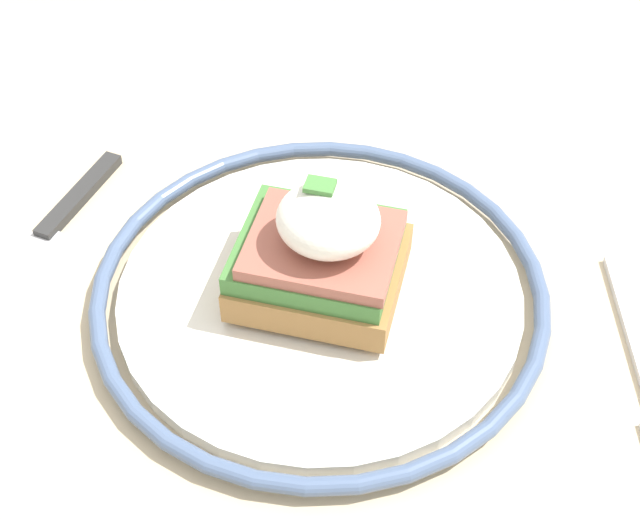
% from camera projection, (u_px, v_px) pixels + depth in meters
% --- Properties ---
extents(dining_table, '(1.03, 0.90, 0.76)m').
position_uv_depth(dining_table, '(307.00, 391.00, 0.62)').
color(dining_table, '#C6B28E').
rests_on(dining_table, ground_plane).
extents(plate, '(0.27, 0.27, 0.02)m').
position_uv_depth(plate, '(320.00, 291.00, 0.53)').
color(plate, silver).
rests_on(plate, dining_table).
extents(sandwich, '(0.09, 0.08, 0.08)m').
position_uv_depth(sandwich, '(322.00, 251.00, 0.50)').
color(sandwich, '#9E703D').
rests_on(sandwich, plate).
extents(knife, '(0.04, 0.18, 0.01)m').
position_uv_depth(knife, '(50.00, 228.00, 0.57)').
color(knife, '#2D2D2D').
rests_on(knife, dining_table).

